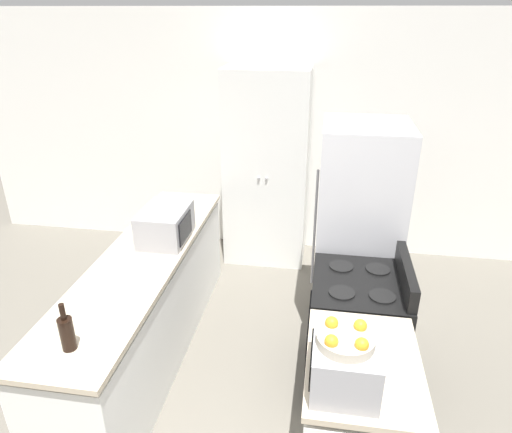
% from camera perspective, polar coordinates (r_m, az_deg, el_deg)
% --- Properties ---
extents(wall_back, '(7.00, 0.06, 2.60)m').
position_cam_1_polar(wall_back, '(5.06, 2.85, 9.94)').
color(wall_back, white).
rests_on(wall_back, ground_plane).
extents(counter_left, '(0.60, 2.58, 0.89)m').
position_cam_1_polar(counter_left, '(3.76, -13.48, -10.97)').
color(counter_left, silver).
rests_on(counter_left, ground_plane).
extents(counter_right, '(0.60, 0.83, 0.89)m').
position_cam_1_polar(counter_right, '(2.89, 12.39, -24.05)').
color(counter_right, silver).
rests_on(counter_right, ground_plane).
extents(pantry_cabinet, '(0.86, 0.57, 2.07)m').
position_cam_1_polar(pantry_cabinet, '(4.84, 1.32, 5.97)').
color(pantry_cabinet, silver).
rests_on(pantry_cabinet, ground_plane).
extents(stove, '(0.66, 0.70, 1.05)m').
position_cam_1_polar(stove, '(3.45, 12.25, -14.02)').
color(stove, black).
rests_on(stove, ground_plane).
extents(refrigerator, '(0.69, 0.70, 1.80)m').
position_cam_1_polar(refrigerator, '(3.85, 12.57, -1.90)').
color(refrigerator, '#B7B7BC').
rests_on(refrigerator, ground_plane).
extents(microwave, '(0.35, 0.48, 0.26)m').
position_cam_1_polar(microwave, '(3.67, -11.23, -0.99)').
color(microwave, '#939399').
rests_on(microwave, counter_left).
extents(wine_bottle, '(0.08, 0.08, 0.29)m').
position_cam_1_polar(wine_bottle, '(2.71, -22.56, -13.25)').
color(wine_bottle, black).
rests_on(wine_bottle, counter_left).
extents(toaster_oven, '(0.33, 0.39, 0.26)m').
position_cam_1_polar(toaster_oven, '(2.35, 11.02, -17.48)').
color(toaster_oven, '#939399').
rests_on(toaster_oven, counter_right).
extents(fruit_bowl, '(0.27, 0.27, 0.09)m').
position_cam_1_polar(fruit_bowl, '(2.23, 11.15, -14.71)').
color(fruit_bowl, '#B2A893').
rests_on(fruit_bowl, toaster_oven).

